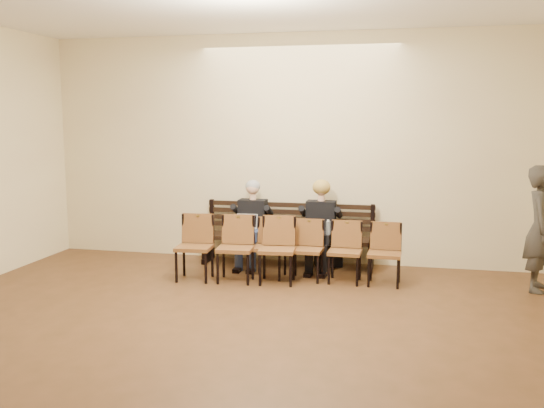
# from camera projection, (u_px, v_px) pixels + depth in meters

# --- Properties ---
(ground) EXTENTS (10.00, 10.00, 0.00)m
(ground) POSITION_uv_depth(u_px,v_px,m) (183.00, 407.00, 4.71)
(ground) COLOR brown
(ground) RESTS_ON ground
(room_walls) EXTENTS (8.02, 10.01, 3.51)m
(room_walls) POSITION_uv_depth(u_px,v_px,m) (210.00, 81.00, 5.11)
(room_walls) COLOR beige
(room_walls) RESTS_ON ground
(bench) EXTENTS (2.60, 0.90, 0.45)m
(bench) POSITION_uv_depth(u_px,v_px,m) (287.00, 251.00, 9.19)
(bench) COLOR black
(bench) RESTS_ON ground
(seated_man) EXTENTS (0.52, 0.72, 1.25)m
(seated_man) POSITION_uv_depth(u_px,v_px,m) (251.00, 225.00, 9.13)
(seated_man) COLOR black
(seated_man) RESTS_ON ground
(seated_woman) EXTENTS (0.53, 0.73, 1.23)m
(seated_woman) POSITION_uv_depth(u_px,v_px,m) (320.00, 228.00, 8.90)
(seated_woman) COLOR black
(seated_woman) RESTS_ON ground
(laptop) EXTENTS (0.37, 0.31, 0.23)m
(laptop) POSITION_uv_depth(u_px,v_px,m) (245.00, 231.00, 8.96)
(laptop) COLOR silver
(laptop) RESTS_ON bench
(water_bottle) EXTENTS (0.07, 0.07, 0.22)m
(water_bottle) POSITION_uv_depth(u_px,v_px,m) (328.00, 236.00, 8.59)
(water_bottle) COLOR silver
(water_bottle) RESTS_ON bench
(bag) EXTENTS (0.45, 0.38, 0.28)m
(bag) POSITION_uv_depth(u_px,v_px,m) (328.00, 257.00, 9.16)
(bag) COLOR black
(bag) RESTS_ON ground
(passerby) EXTENTS (0.59, 0.77, 1.88)m
(passerby) POSITION_uv_depth(u_px,v_px,m) (541.00, 219.00, 7.76)
(passerby) COLOR #34302A
(passerby) RESTS_ON ground
(chair_row_front) EXTENTS (2.04, 0.50, 0.84)m
(chair_row_front) POSITION_uv_depth(u_px,v_px,m) (325.00, 251.00, 8.29)
(chair_row_front) COLOR brown
(chair_row_front) RESTS_ON ground
(chair_row_back) EXTENTS (1.66, 0.62, 0.91)m
(chair_row_back) POSITION_uv_depth(u_px,v_px,m) (235.00, 249.00, 8.27)
(chair_row_back) COLOR brown
(chair_row_back) RESTS_ON ground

